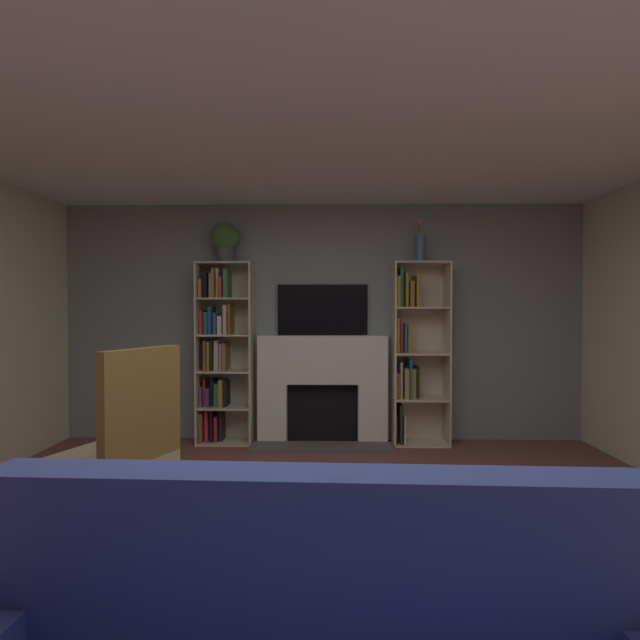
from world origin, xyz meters
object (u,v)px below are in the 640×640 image
at_px(fireplace, 322,386).
at_px(bookshelf_right, 413,352).
at_px(bookshelf_left, 221,352).
at_px(vase_with_flowers, 420,247).
at_px(armchair, 118,449).
at_px(potted_plant, 225,240).
at_px(tv, 323,310).

bearing_deg(fireplace, bookshelf_right, -1.09).
distance_m(bookshelf_left, bookshelf_right, 2.04).
relative_size(bookshelf_left, vase_with_flowers, 4.19).
relative_size(vase_with_flowers, armchair, 0.38).
distance_m(fireplace, potted_plant, 1.86).
bearing_deg(bookshelf_right, vase_with_flowers, -19.90).
relative_size(bookshelf_left, bookshelf_right, 1.00).
height_order(bookshelf_right, potted_plant, potted_plant).
bearing_deg(tv, potted_plant, -173.34).
distance_m(vase_with_flowers, armchair, 3.48).
relative_size(bookshelf_left, potted_plant, 4.52).
distance_m(bookshelf_left, vase_with_flowers, 2.39).
bearing_deg(fireplace, tv, 90.00).
bearing_deg(tv, fireplace, -90.00).
distance_m(tv, potted_plant, 1.27).
bearing_deg(bookshelf_left, tv, 4.88).
relative_size(tv, bookshelf_right, 0.51).
height_order(potted_plant, vase_with_flowers, vase_with_flowers).
relative_size(fireplace, tv, 1.52).
height_order(fireplace, vase_with_flowers, vase_with_flowers).
bearing_deg(potted_plant, tv, 6.66).
relative_size(fireplace, bookshelf_right, 0.77).
height_order(tv, potted_plant, potted_plant).
xyz_separation_m(fireplace, armchair, (-1.19, -2.29, -0.02)).
bearing_deg(tv, vase_with_flowers, -6.71).
bearing_deg(bookshelf_left, vase_with_flowers, -0.76).
bearing_deg(potted_plant, fireplace, 2.36).
relative_size(tv, armchair, 0.81).
xyz_separation_m(tv, potted_plant, (-1.03, -0.12, 0.74)).
bearing_deg(fireplace, armchair, -117.39).
bearing_deg(bookshelf_left, armchair, -92.48).
xyz_separation_m(fireplace, vase_with_flowers, (1.03, -0.04, 1.47)).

